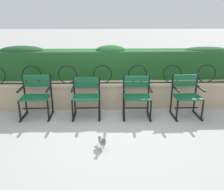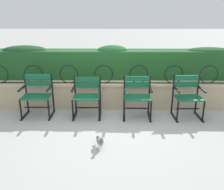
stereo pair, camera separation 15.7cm
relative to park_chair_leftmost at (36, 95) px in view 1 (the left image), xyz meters
The scene contains 9 objects.
ground_plane 1.70m from the park_chair_leftmost, 13.87° to the right, with size 60.00×60.00×0.00m, color #ADADA8.
stone_wall 1.67m from the park_chair_leftmost, 16.80° to the left, with size 8.23×0.41×0.59m.
iron_arch_fence 1.51m from the park_chair_leftmost, 15.91° to the left, with size 7.67×0.02×0.42m.
hedge_row 1.89m from the park_chair_leftmost, 30.97° to the left, with size 8.06×0.57×0.78m.
park_chair_leftmost is the anchor object (origin of this frame).
park_chair_centre_left 1.06m from the park_chair_leftmost, ahead, with size 0.59×0.53×0.82m.
park_chair_centre_right 2.12m from the park_chair_leftmost, ahead, with size 0.60×0.54×0.85m.
park_chair_rightmost 3.17m from the park_chair_leftmost, ahead, with size 0.58×0.54×0.88m.
pigeon_near_chairs 1.97m from the park_chair_leftmost, 43.55° to the right, with size 0.15×0.29×0.22m.
Camera 1 is at (-0.12, -4.39, 2.10)m, focal length 38.32 mm.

